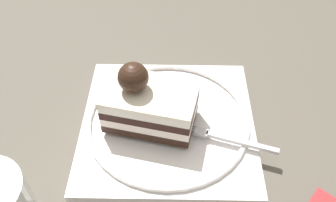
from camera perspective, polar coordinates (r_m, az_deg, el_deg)
The scene contains 4 objects.
ground_plane at distance 0.45m, azimuth 1.16°, elevation -5.08°, with size 2.40×2.40×0.00m, color #565046.
dessert_plate at distance 0.45m, azimuth 0.00°, elevation -3.54°, with size 0.25×0.25×0.02m.
cake_slice at distance 0.42m, azimuth -3.03°, elevation -0.30°, with size 0.10×0.12×0.08m.
fork at distance 0.42m, azimuth 8.28°, elevation -5.65°, with size 0.07×0.11×0.00m.
Camera 1 is at (-0.27, 0.06, 0.36)m, focal length 38.64 mm.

